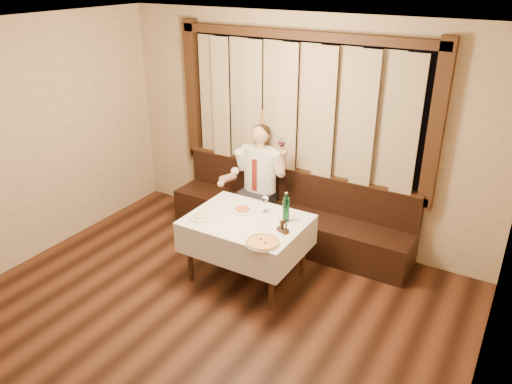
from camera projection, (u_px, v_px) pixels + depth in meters
The scene contains 10 objects.
room at pixel (204, 179), 4.55m from camera, with size 5.01×6.01×2.81m.
banquette at pixel (288, 218), 6.42m from camera, with size 3.20×0.61×0.94m.
dining_table at pixel (247, 227), 5.47m from camera, with size 1.27×0.97×0.76m.
pizza at pixel (263, 242), 4.95m from camera, with size 0.35×0.35×0.04m.
pasta_red at pixel (242, 208), 5.59m from camera, with size 0.27×0.27×0.09m.
pasta_cream at pixel (201, 214), 5.45m from camera, with size 0.26×0.26×0.09m.
green_bottle at pixel (286, 209), 5.33m from camera, with size 0.07×0.07×0.34m.
table_wine_glass at pixel (265, 200), 5.52m from camera, with size 0.08×0.08×0.20m.
cruet_caddy at pixel (283, 228), 5.15m from camera, with size 0.14×0.10×0.14m.
seated_man at pixel (257, 175), 6.31m from camera, with size 0.83×0.62×1.48m.
Camera 1 is at (2.53, -2.39, 3.29)m, focal length 35.00 mm.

